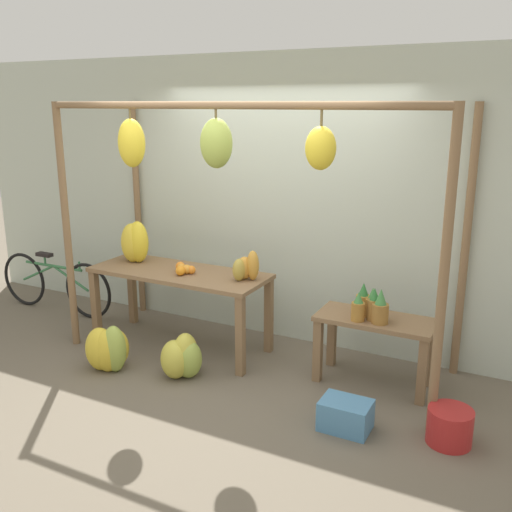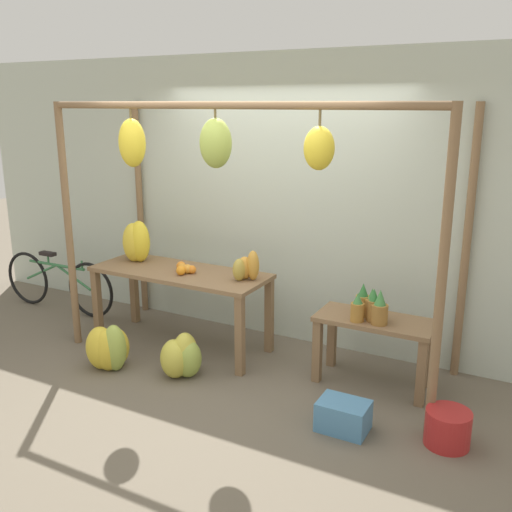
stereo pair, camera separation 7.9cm
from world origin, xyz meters
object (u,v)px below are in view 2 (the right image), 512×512
banana_pile_ground_right (182,357)px  papaya_pile (246,267)px  pineapple_cluster (370,307)px  fruit_crate_white (343,416)px  orange_pile (185,269)px  parked_bicycle (58,282)px  banana_pile_on_table (136,243)px  blue_bucket (448,428)px  banana_pile_ground_left (109,348)px

banana_pile_ground_right → papaya_pile: 0.98m
pineapple_cluster → banana_pile_ground_right: (-1.48, -0.60, -0.53)m
fruit_crate_white → orange_pile: bearing=160.5°
fruit_crate_white → parked_bicycle: bearing=167.4°
papaya_pile → banana_pile_on_table: bearing=178.5°
fruit_crate_white → blue_bucket: size_ratio=1.15×
banana_pile_on_table → banana_pile_ground_left: (0.30, -0.81, -0.77)m
banana_pile_on_table → papaya_pile: (1.29, -0.03, -0.08)m
banana_pile_on_table → papaya_pile: 1.30m
pineapple_cluster → blue_bucket: 1.12m
banana_pile_on_table → banana_pile_ground_right: (0.98, -0.63, -0.78)m
blue_bucket → parked_bicycle: parked_bicycle is taller
banana_pile_ground_left → parked_bicycle: bearing=150.4°
banana_pile_ground_right → blue_bucket: size_ratio=1.35×
orange_pile → banana_pile_ground_right: size_ratio=0.55×
banana_pile_on_table → pineapple_cluster: bearing=-0.6°
orange_pile → parked_bicycle: 2.00m
banana_pile_on_table → banana_pile_ground_left: bearing=-69.5°
banana_pile_ground_left → papaya_pile: (0.99, 0.77, 0.70)m
pineapple_cluster → papaya_pile: bearing=-179.6°
banana_pile_on_table → parked_bicycle: banana_pile_on_table is taller
papaya_pile → parked_bicycle: bearing=177.6°
orange_pile → parked_bicycle: orange_pile is taller
banana_pile_on_table → orange_pile: (0.68, -0.12, -0.15)m
orange_pile → fruit_crate_white: (1.84, -0.65, -0.71)m
pineapple_cluster → parked_bicycle: 3.73m
blue_bucket → papaya_pile: 2.15m
banana_pile_ground_right → fruit_crate_white: bearing=-5.1°
banana_pile_ground_left → pineapple_cluster: bearing=20.0°
banana_pile_on_table → papaya_pile: bearing=-1.5°
parked_bicycle → blue_bucket: bearing=-8.6°
banana_pile_on_table → pineapple_cluster: (2.45, -0.03, -0.25)m
pineapple_cluster → banana_pile_ground_right: size_ratio=0.73×
pineapple_cluster → banana_pile_on_table: bearing=179.4°
banana_pile_ground_left → blue_bucket: (2.92, 0.21, -0.06)m
orange_pile → pineapple_cluster: size_ratio=0.75×
banana_pile_on_table → pineapple_cluster: 2.47m
banana_pile_ground_left → blue_bucket: size_ratio=1.37×
banana_pile_on_table → banana_pile_ground_left: banana_pile_on_table is taller
pineapple_cluster → papaya_pile: size_ratio=1.13×
banana_pile_on_table → banana_pile_ground_right: size_ratio=0.98×
papaya_pile → banana_pile_ground_left: bearing=-142.0°
pineapple_cluster → banana_pile_ground_left: 2.35m
orange_pile → blue_bucket: orange_pile is taller
orange_pile → blue_bucket: bearing=-10.8°
banana_pile_ground_left → fruit_crate_white: banana_pile_ground_left is taller
banana_pile_on_table → fruit_crate_white: banana_pile_on_table is taller
banana_pile_ground_right → blue_bucket: banana_pile_ground_right is taller
pineapple_cluster → papaya_pile: (-1.16, -0.01, 0.18)m
parked_bicycle → papaya_pile: size_ratio=5.85×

